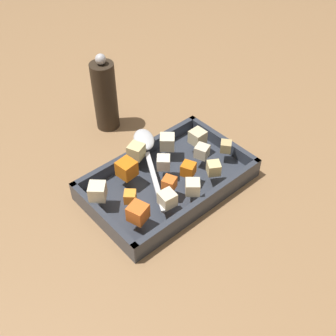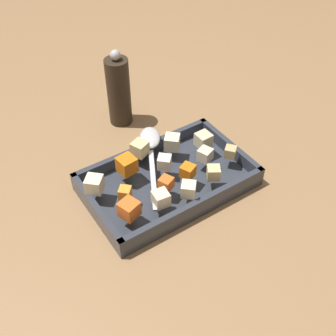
{
  "view_description": "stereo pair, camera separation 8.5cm",
  "coord_description": "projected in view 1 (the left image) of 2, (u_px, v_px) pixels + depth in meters",
  "views": [
    {
      "loc": [
        0.39,
        0.47,
        0.64
      ],
      "look_at": [
        -0.02,
        0.01,
        0.05
      ],
      "focal_mm": 45.06,
      "sensor_mm": 36.0,
      "label": 1
    },
    {
      "loc": [
        0.32,
        0.52,
        0.64
      ],
      "look_at": [
        -0.02,
        0.01,
        0.05
      ],
      "focal_mm": 45.06,
      "sensor_mm": 36.0,
      "label": 2
    }
  ],
  "objects": [
    {
      "name": "ground_plane",
      "position": [
        159.0,
        189.0,
        0.88
      ],
      "size": [
        4.0,
        4.0,
        0.0
      ],
      "primitive_type": "plane",
      "color": "#936D47"
    },
    {
      "name": "baking_dish",
      "position": [
        168.0,
        182.0,
        0.87
      ],
      "size": [
        0.34,
        0.21,
        0.04
      ],
      "color": "#333842",
      "rests_on": "ground_plane"
    },
    {
      "name": "carrot_chunk_near_spoon",
      "position": [
        130.0,
        197.0,
        0.79
      ],
      "size": [
        0.03,
        0.03,
        0.02
      ],
      "primitive_type": "cube",
      "rotation": [
        0.0,
        0.0,
        5.52
      ],
      "color": "orange",
      "rests_on": "baking_dish"
    },
    {
      "name": "carrot_chunk_rim_edge",
      "position": [
        188.0,
        169.0,
        0.84
      ],
      "size": [
        0.03,
        0.03,
        0.03
      ],
      "primitive_type": "cube",
      "rotation": [
        0.0,
        0.0,
        5.14
      ],
      "color": "orange",
      "rests_on": "baking_dish"
    },
    {
      "name": "carrot_chunk_back_center",
      "position": [
        127.0,
        169.0,
        0.84
      ],
      "size": [
        0.04,
        0.04,
        0.03
      ],
      "primitive_type": "cube",
      "rotation": [
        0.0,
        0.0,
        3.26
      ],
      "color": "orange",
      "rests_on": "baking_dish"
    },
    {
      "name": "carrot_chunk_corner_sw",
      "position": [
        138.0,
        213.0,
        0.75
      ],
      "size": [
        0.04,
        0.04,
        0.03
      ],
      "primitive_type": "cube",
      "rotation": [
        0.0,
        0.0,
        1.87
      ],
      "color": "orange",
      "rests_on": "baking_dish"
    },
    {
      "name": "carrot_chunk_near_left",
      "position": [
        169.0,
        183.0,
        0.81
      ],
      "size": [
        0.03,
        0.03,
        0.02
      ],
      "primitive_type": "cube",
      "rotation": [
        0.0,
        0.0,
        5.13
      ],
      "color": "orange",
      "rests_on": "baking_dish"
    },
    {
      "name": "potato_chunk_mid_left",
      "position": [
        198.0,
        137.0,
        0.91
      ],
      "size": [
        0.03,
        0.03,
        0.03
      ],
      "primitive_type": "cube",
      "rotation": [
        0.0,
        0.0,
        0.03
      ],
      "color": "beige",
      "rests_on": "baking_dish"
    },
    {
      "name": "potato_chunk_far_right",
      "position": [
        97.0,
        191.0,
        0.79
      ],
      "size": [
        0.04,
        0.04,
        0.03
      ],
      "primitive_type": "cube",
      "rotation": [
        0.0,
        0.0,
        2.38
      ],
      "color": "beige",
      "rests_on": "baking_dish"
    },
    {
      "name": "potato_chunk_corner_ne",
      "position": [
        214.0,
        168.0,
        0.84
      ],
      "size": [
        0.03,
        0.03,
        0.03
      ],
      "primitive_type": "cube",
      "rotation": [
        0.0,
        0.0,
        4.15
      ],
      "color": "#E0CC89",
      "rests_on": "baking_dish"
    },
    {
      "name": "potato_chunk_under_handle",
      "position": [
        226.0,
        146.0,
        0.89
      ],
      "size": [
        0.03,
        0.03,
        0.02
      ],
      "primitive_type": "cube",
      "rotation": [
        0.0,
        0.0,
        0.68
      ],
      "color": "tan",
      "rests_on": "baking_dish"
    },
    {
      "name": "potato_chunk_corner_nw",
      "position": [
        193.0,
        187.0,
        0.8
      ],
      "size": [
        0.04,
        0.04,
        0.03
      ],
      "primitive_type": "cube",
      "rotation": [
        0.0,
        0.0,
        5.55
      ],
      "color": "beige",
      "rests_on": "baking_dish"
    },
    {
      "name": "potato_chunk_heap_top",
      "position": [
        135.0,
        152.0,
        0.87
      ],
      "size": [
        0.04,
        0.04,
        0.03
      ],
      "primitive_type": "cube",
      "rotation": [
        0.0,
        0.0,
        0.38
      ],
      "color": "#E0CC89",
      "rests_on": "baking_dish"
    },
    {
      "name": "potato_chunk_heap_side",
      "position": [
        167.0,
        142.0,
        0.9
      ],
      "size": [
        0.04,
        0.04,
        0.03
      ],
      "primitive_type": "cube",
      "rotation": [
        0.0,
        0.0,
        2.4
      ],
      "color": "beige",
      "rests_on": "baking_dish"
    },
    {
      "name": "potato_chunk_corner_se",
      "position": [
        167.0,
        199.0,
        0.78
      ],
      "size": [
        0.03,
        0.03,
        0.03
      ],
      "primitive_type": "cube",
      "rotation": [
        0.0,
        0.0,
        1.46
      ],
      "color": "beige",
      "rests_on": "baking_dish"
    },
    {
      "name": "parsnip_chunk_far_left",
      "position": [
        163.0,
        163.0,
        0.85
      ],
      "size": [
        0.04,
        0.04,
        0.03
      ],
      "primitive_type": "cube",
      "rotation": [
        0.0,
        0.0,
        5.53
      ],
      "color": "silver",
      "rests_on": "baking_dish"
    },
    {
      "name": "parsnip_chunk_center",
      "position": [
        202.0,
        151.0,
        0.88
      ],
      "size": [
        0.03,
        0.03,
        0.03
      ],
      "primitive_type": "cube",
      "rotation": [
        0.0,
        0.0,
        1.93
      ],
      "color": "beige",
      "rests_on": "baking_dish"
    },
    {
      "name": "serving_spoon",
      "position": [
        145.0,
        144.0,
        0.9
      ],
      "size": [
        0.14,
        0.22,
        0.02
      ],
      "rotation": [
        0.0,
        0.0,
        1.07
      ],
      "color": "silver",
      "rests_on": "baking_dish"
    },
    {
      "name": "pepper_mill",
      "position": [
        105.0,
        96.0,
        0.98
      ],
      "size": [
        0.06,
        0.06,
        0.19
      ],
      "color": "#2D2319",
      "rests_on": "ground_plane"
    }
  ]
}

